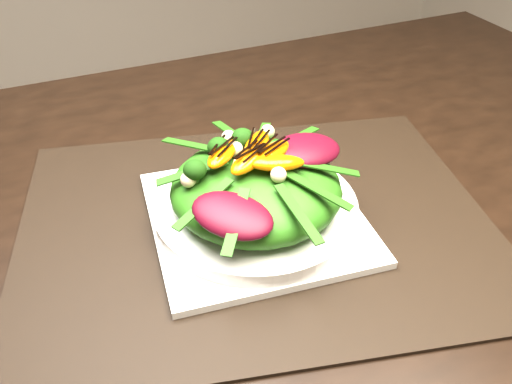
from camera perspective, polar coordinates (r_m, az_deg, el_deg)
name	(u,v)px	position (r m, az deg, el deg)	size (l,w,h in m)	color
dining_table	(189,231)	(0.65, -7.10, -4.14)	(1.60, 0.90, 0.75)	black
placemat	(256,222)	(0.63, 0.00, -3.15)	(0.54, 0.41, 0.00)	black
plate_base	(256,217)	(0.62, 0.00, -2.68)	(0.24, 0.24, 0.01)	silver
salad_bowl	(256,208)	(0.62, 0.00, -1.75)	(0.23, 0.23, 0.02)	silver
lettuce_mound	(256,188)	(0.60, 0.00, 0.41)	(0.19, 0.19, 0.06)	#296112
radicchio_leaf	(306,150)	(0.60, 5.28, 4.43)	(0.08, 0.05, 0.02)	#3C0611
orange_segment	(243,152)	(0.59, -1.36, 4.24)	(0.06, 0.02, 0.02)	#E85D03
broccoli_floret	(181,163)	(0.58, -7.91, 3.02)	(0.03, 0.03, 0.03)	black
macadamia_nut	(306,172)	(0.57, 5.29, 2.09)	(0.02, 0.02, 0.02)	beige
balsamic_drizzle	(243,145)	(0.58, -1.37, 4.95)	(0.05, 0.00, 0.00)	black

